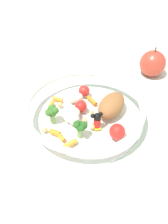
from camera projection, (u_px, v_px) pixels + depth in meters
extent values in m
plane|color=silver|center=(82.00, 122.00, 0.53)|extent=(2.40, 2.40, 0.00)
cylinder|color=white|center=(84.00, 119.00, 0.53)|extent=(0.24, 0.24, 0.01)
torus|color=white|center=(84.00, 106.00, 0.51)|extent=(0.25, 0.25, 0.01)
ellipsoid|color=#935B33|center=(112.00, 105.00, 0.53)|extent=(0.08, 0.10, 0.04)
cylinder|color=#7FAD5B|center=(53.00, 118.00, 0.52)|extent=(0.01, 0.01, 0.02)
sphere|color=#386B28|center=(53.00, 113.00, 0.50)|extent=(0.01, 0.01, 0.01)
sphere|color=#386B28|center=(55.00, 111.00, 0.50)|extent=(0.01, 0.01, 0.01)
sphere|color=#386B28|center=(54.00, 110.00, 0.50)|extent=(0.02, 0.02, 0.02)
sphere|color=#386B28|center=(52.00, 109.00, 0.51)|extent=(0.02, 0.02, 0.02)
sphere|color=#386B28|center=(50.00, 110.00, 0.51)|extent=(0.01, 0.01, 0.01)
sphere|color=#386B28|center=(48.00, 112.00, 0.51)|extent=(0.01, 0.01, 0.01)
sphere|color=#386B28|center=(49.00, 113.00, 0.50)|extent=(0.01, 0.01, 0.01)
sphere|color=#386B28|center=(51.00, 112.00, 0.50)|extent=(0.01, 0.01, 0.01)
cylinder|color=#8EB766|center=(80.00, 133.00, 0.49)|extent=(0.01, 0.01, 0.02)
sphere|color=#23561E|center=(82.00, 128.00, 0.47)|extent=(0.01, 0.01, 0.01)
sphere|color=#23561E|center=(83.00, 126.00, 0.48)|extent=(0.02, 0.02, 0.02)
sphere|color=#23561E|center=(81.00, 124.00, 0.48)|extent=(0.01, 0.01, 0.01)
sphere|color=#23561E|center=(77.00, 124.00, 0.48)|extent=(0.01, 0.01, 0.01)
sphere|color=#23561E|center=(77.00, 126.00, 0.47)|extent=(0.01, 0.01, 0.01)
sphere|color=#23561E|center=(79.00, 128.00, 0.47)|extent=(0.01, 0.01, 0.01)
sphere|color=silver|center=(78.00, 98.00, 0.56)|extent=(0.02, 0.02, 0.02)
sphere|color=silver|center=(76.00, 96.00, 0.57)|extent=(0.02, 0.02, 0.02)
sphere|color=silver|center=(74.00, 96.00, 0.57)|extent=(0.02, 0.02, 0.02)
sphere|color=silver|center=(73.00, 98.00, 0.57)|extent=(0.03, 0.03, 0.03)
sphere|color=white|center=(74.00, 120.00, 0.51)|extent=(0.02, 0.02, 0.02)
sphere|color=white|center=(74.00, 114.00, 0.52)|extent=(0.03, 0.03, 0.03)
sphere|color=white|center=(70.00, 112.00, 0.52)|extent=(0.02, 0.02, 0.02)
sphere|color=white|center=(71.00, 116.00, 0.52)|extent=(0.03, 0.03, 0.03)
cube|color=yellow|center=(97.00, 127.00, 0.51)|extent=(0.02, 0.02, 0.00)
cylinder|color=red|center=(97.00, 122.00, 0.50)|extent=(0.02, 0.02, 0.02)
sphere|color=black|center=(97.00, 117.00, 0.49)|extent=(0.02, 0.02, 0.02)
sphere|color=black|center=(94.00, 115.00, 0.49)|extent=(0.01, 0.01, 0.01)
sphere|color=black|center=(101.00, 114.00, 0.49)|extent=(0.01, 0.01, 0.01)
cylinder|color=orange|center=(69.00, 145.00, 0.47)|extent=(0.01, 0.03, 0.01)
cylinder|color=orange|center=(58.00, 99.00, 0.57)|extent=(0.03, 0.02, 0.01)
cylinder|color=orange|center=(92.00, 101.00, 0.57)|extent=(0.03, 0.01, 0.01)
cylinder|color=orange|center=(54.00, 132.00, 0.49)|extent=(0.03, 0.02, 0.01)
cylinder|color=orange|center=(61.00, 137.00, 0.49)|extent=(0.03, 0.01, 0.01)
cylinder|color=orange|center=(51.00, 107.00, 0.55)|extent=(0.03, 0.03, 0.01)
sphere|color=red|center=(81.00, 106.00, 0.54)|extent=(0.03, 0.03, 0.03)
sphere|color=red|center=(117.00, 132.00, 0.48)|extent=(0.03, 0.03, 0.03)
sphere|color=red|center=(84.00, 91.00, 0.58)|extent=(0.03, 0.03, 0.03)
sphere|color=tan|center=(91.00, 112.00, 0.54)|extent=(0.01, 0.01, 0.01)
sphere|color=tan|center=(60.00, 105.00, 0.55)|extent=(0.01, 0.01, 0.01)
sphere|color=#D1B775|center=(83.00, 121.00, 0.52)|extent=(0.01, 0.01, 0.01)
sphere|color=tan|center=(45.00, 130.00, 0.50)|extent=(0.01, 0.01, 0.01)
sphere|color=tan|center=(113.00, 95.00, 0.58)|extent=(0.01, 0.01, 0.01)
sphere|color=#D1B775|center=(92.00, 127.00, 0.50)|extent=(0.01, 0.01, 0.01)
sphere|color=#BC3828|center=(153.00, 63.00, 0.64)|extent=(0.07, 0.07, 0.07)
cylinder|color=brown|center=(156.00, 50.00, 0.62)|extent=(0.00, 0.00, 0.01)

